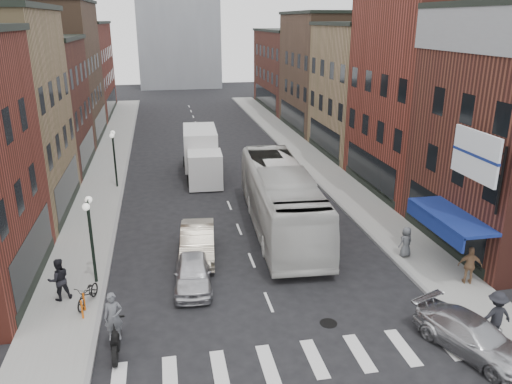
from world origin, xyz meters
TOP-DOWN VIEW (x-y plane):
  - ground at (0.00, 0.00)m, footprint 160.00×160.00m
  - sidewalk_left at (-8.50, 22.00)m, footprint 3.00×74.00m
  - sidewalk_right at (8.50, 22.00)m, footprint 3.00×74.00m
  - curb_left at (-7.00, 22.00)m, footprint 0.20×74.00m
  - curb_right at (7.00, 22.00)m, footprint 0.20×74.00m
  - crosswalk_stripes at (0.00, -3.00)m, footprint 12.00×2.20m
  - bldg_left_mid_b at (-14.99, 24.00)m, footprint 10.30×10.20m
  - bldg_left_far_a at (-14.99, 35.00)m, footprint 10.30×12.20m
  - bldg_left_far_b at (-14.99, 49.00)m, footprint 10.30×16.20m
  - bldg_right_mid_a at (15.00, 14.00)m, footprint 10.30×10.20m
  - bldg_right_mid_b at (14.99, 24.00)m, footprint 10.30×10.20m
  - bldg_right_far_a at (14.99, 35.00)m, footprint 10.30×12.20m
  - bldg_right_far_b at (14.99, 49.00)m, footprint 10.30×16.20m
  - awning_blue at (8.93, 2.50)m, footprint 1.80×5.00m
  - billboard_sign at (8.59, 0.50)m, footprint 1.52×3.00m
  - streetlamp_near at (-7.40, 4.00)m, footprint 0.32×1.22m
  - streetlamp_far at (-7.40, 18.00)m, footprint 0.32×1.22m
  - bike_rack at (-7.60, 1.30)m, footprint 0.08×0.68m
  - box_truck at (-1.15, 19.69)m, footprint 2.74×8.19m
  - motorcycle_rider at (-6.14, -1.26)m, footprint 0.67×2.39m
  - transit_bus at (2.37, 8.69)m, footprint 3.89×13.36m
  - sedan_left_near at (-3.06, 3.00)m, footprint 1.95×4.22m
  - sedan_left_far at (-2.61, 6.00)m, footprint 2.13×4.94m
  - curb_car at (6.50, -3.68)m, footprint 3.30×4.85m
  - parked_bicycle at (-7.50, 2.07)m, footprint 1.18×1.94m
  - ped_left_solo at (-8.70, 2.70)m, footprint 1.04×0.82m
  - ped_right_a at (7.63, -3.30)m, footprint 1.27×0.66m
  - ped_right_b at (9.15, 0.64)m, footprint 1.15×0.84m
  - ped_right_c at (7.63, 3.73)m, footprint 0.87×0.69m

SIDE VIEW (x-z plane):
  - ground at x=0.00m, z-range 0.00..0.00m
  - curb_left at x=-7.00m, z-range -0.08..0.08m
  - curb_right at x=7.00m, z-range -0.08..0.08m
  - crosswalk_stripes at x=0.00m, z-range -0.01..0.01m
  - sidewalk_left at x=-8.50m, z-range 0.00..0.15m
  - sidewalk_right at x=8.50m, z-range 0.00..0.15m
  - bike_rack at x=-7.60m, z-range 0.15..0.95m
  - parked_bicycle at x=-7.50m, z-range 0.15..1.11m
  - curb_car at x=6.50m, z-range 0.00..1.30m
  - sedan_left_near at x=-3.06m, z-range 0.00..1.40m
  - sedan_left_far at x=-2.61m, z-range 0.00..1.58m
  - ped_right_c at x=7.63m, z-range 0.15..1.70m
  - ped_right_b at x=9.15m, z-range 0.15..1.92m
  - ped_left_solo at x=-8.70m, z-range 0.15..2.02m
  - ped_right_a at x=7.63m, z-range 0.15..2.09m
  - motorcycle_rider at x=-6.14m, z-range -0.08..2.35m
  - box_truck at x=-1.15m, z-range -0.02..3.50m
  - transit_bus at x=2.37m, z-range 0.00..3.67m
  - awning_blue at x=8.93m, z-range 2.24..3.02m
  - streetlamp_near at x=-7.40m, z-range 0.86..4.97m
  - streetlamp_far at x=-7.40m, z-range 0.86..4.97m
  - bldg_right_far_b at x=14.99m, z-range 0.00..10.30m
  - bldg_left_mid_b at x=-14.99m, z-range 0.00..10.30m
  - bldg_left_far_b at x=-14.99m, z-range 0.00..11.30m
  - bldg_right_mid_b at x=14.99m, z-range 0.00..11.30m
  - billboard_sign at x=8.59m, z-range 4.28..7.98m
  - bldg_right_far_a at x=14.99m, z-range 0.00..12.30m
  - bldg_left_far_a at x=-14.99m, z-range 0.00..13.30m
  - bldg_right_mid_a at x=15.00m, z-range 0.00..14.30m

